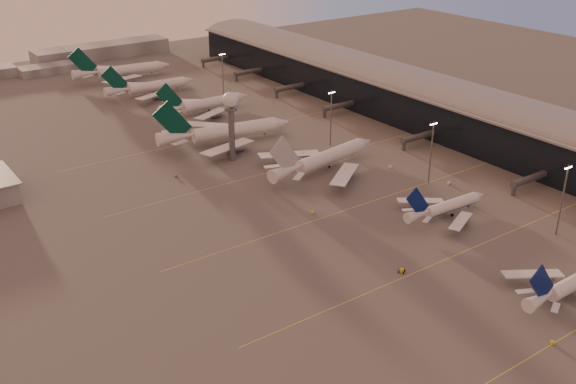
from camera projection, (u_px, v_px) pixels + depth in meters
ground at (434, 290)px, 193.68m from camera, size 700.00×700.00×0.00m
taxiway_markings at (379, 197)px, 250.97m from camera, size 180.00×185.25×0.02m
terminal at (423, 100)px, 327.79m from camera, size 57.00×362.00×23.04m
radar_tower at (231, 113)px, 276.38m from camera, size 6.40×6.40×31.10m
mast_a at (563, 197)px, 218.63m from camera, size 3.60×0.56×25.00m
mast_b at (431, 150)px, 257.73m from camera, size 3.60×0.56×25.00m
mast_c at (331, 116)px, 295.78m from camera, size 3.60×0.56×25.00m
mast_d at (223, 74)px, 361.30m from camera, size 3.60×0.56×25.00m
distant_horizon at (64, 59)px, 433.98m from camera, size 165.00×37.50×9.00m
narrowbody_near at (571, 286)px, 189.34m from camera, size 41.30×33.02×16.15m
narrowbody_mid at (446, 208)px, 235.46m from camera, size 38.25×30.51×14.94m
widebody_white at (324, 162)px, 273.64m from camera, size 59.29×47.15×20.98m
greentail_a at (226, 135)px, 301.88m from camera, size 63.22×50.63×23.13m
greentail_b at (206, 106)px, 342.88m from camera, size 52.51×42.42×19.08m
greentail_c at (151, 89)px, 372.13m from camera, size 53.07×42.82×19.27m
greentail_d at (123, 73)px, 401.88m from camera, size 60.05×48.27×21.83m
gsv_truck_a at (553, 340)px, 170.70m from camera, size 4.96×4.19×1.95m
gsv_tug_mid at (402, 271)px, 202.12m from camera, size 4.15×4.63×1.13m
gsv_truck_b at (449, 182)px, 261.49m from camera, size 5.68×3.08×2.17m
gsv_truck_c at (313, 211)px, 238.34m from camera, size 5.02×4.07×1.96m
gsv_catering_b at (391, 163)px, 276.26m from camera, size 5.22×2.95×4.06m
gsv_tug_far at (271, 172)px, 271.26m from camera, size 3.69×4.33×1.06m
gsv_truck_d at (176, 174)px, 268.14m from camera, size 3.77×5.60×2.13m
gsv_tug_hangar at (281, 120)px, 332.33m from camera, size 3.76×2.69×0.98m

